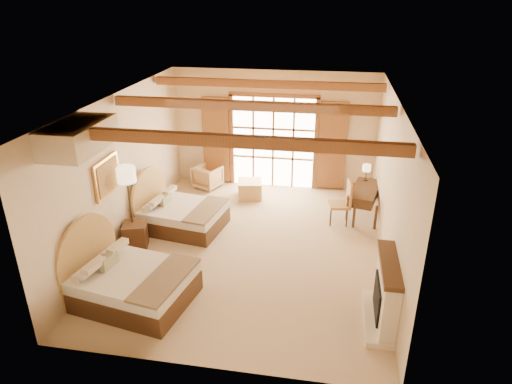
% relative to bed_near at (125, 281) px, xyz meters
% --- Properties ---
extents(floor, '(7.00, 7.00, 0.00)m').
position_rel_bed_near_xyz_m(floor, '(1.86, 2.16, -0.39)').
color(floor, tan).
rests_on(floor, ground).
extents(wall_back, '(5.50, 0.00, 5.50)m').
position_rel_bed_near_xyz_m(wall_back, '(1.86, 5.66, 1.21)').
color(wall_back, beige).
rests_on(wall_back, ground).
extents(wall_left, '(0.00, 7.00, 7.00)m').
position_rel_bed_near_xyz_m(wall_left, '(-0.89, 2.16, 1.21)').
color(wall_left, beige).
rests_on(wall_left, ground).
extents(wall_right, '(0.00, 7.00, 7.00)m').
position_rel_bed_near_xyz_m(wall_right, '(4.61, 2.16, 1.21)').
color(wall_right, beige).
rests_on(wall_right, ground).
extents(ceiling, '(7.00, 7.00, 0.00)m').
position_rel_bed_near_xyz_m(ceiling, '(1.86, 2.16, 2.81)').
color(ceiling, '#A87030').
rests_on(ceiling, ground).
extents(ceiling_beams, '(5.39, 4.60, 0.18)m').
position_rel_bed_near_xyz_m(ceiling_beams, '(1.86, 2.16, 2.69)').
color(ceiling_beams, '#99572C').
rests_on(ceiling_beams, ceiling).
extents(french_doors, '(3.95, 0.08, 2.60)m').
position_rel_bed_near_xyz_m(french_doors, '(1.86, 5.60, 0.86)').
color(french_doors, white).
rests_on(french_doors, ground).
extents(fireplace, '(0.46, 1.40, 1.16)m').
position_rel_bed_near_xyz_m(fireplace, '(4.45, 0.16, 0.12)').
color(fireplace, beige).
rests_on(fireplace, ground).
extents(painting, '(0.06, 0.95, 0.75)m').
position_rel_bed_near_xyz_m(painting, '(-0.85, 1.41, 1.36)').
color(painting, gold).
rests_on(painting, wall_left).
extents(canopy_valance, '(0.70, 1.40, 0.45)m').
position_rel_bed_near_xyz_m(canopy_valance, '(-0.54, 0.16, 2.56)').
color(canopy_valance, beige).
rests_on(canopy_valance, ceiling).
extents(bed_near, '(2.22, 1.82, 1.29)m').
position_rel_bed_near_xyz_m(bed_near, '(0.00, 0.00, 0.00)').
color(bed_near, '#4A2819').
rests_on(bed_near, floor).
extents(bed_far, '(2.02, 1.64, 1.20)m').
position_rel_bed_near_xyz_m(bed_far, '(0.01, 2.76, -0.03)').
color(bed_far, '#4A2819').
rests_on(bed_far, floor).
extents(nightstand, '(0.59, 0.59, 0.57)m').
position_rel_bed_near_xyz_m(nightstand, '(-0.57, 1.73, -0.11)').
color(nightstand, '#4A2819').
rests_on(nightstand, floor).
extents(floor_lamp, '(0.38, 0.38, 1.81)m').
position_rel_bed_near_xyz_m(floor_lamp, '(-0.64, 1.81, 1.15)').
color(floor_lamp, '#3D301F').
rests_on(floor_lamp, floor).
extents(armchair, '(0.87, 0.88, 0.62)m').
position_rel_bed_near_xyz_m(armchair, '(0.08, 5.15, -0.08)').
color(armchair, tan).
rests_on(armchair, floor).
extents(ottoman, '(0.72, 0.72, 0.45)m').
position_rel_bed_near_xyz_m(ottoman, '(1.37, 4.73, -0.17)').
color(ottoman, tan).
rests_on(ottoman, floor).
extents(desk, '(0.89, 1.47, 0.74)m').
position_rel_bed_near_xyz_m(desk, '(4.30, 4.07, 0.00)').
color(desk, '#4A2819').
rests_on(desk, floor).
extents(desk_chair, '(0.53, 0.53, 1.06)m').
position_rel_bed_near_xyz_m(desk_chair, '(3.74, 3.61, -0.06)').
color(desk_chair, '#B58D49').
rests_on(desk_chair, floor).
extents(desk_lamp, '(0.20, 0.20, 0.41)m').
position_rel_bed_near_xyz_m(desk_lamp, '(4.32, 4.58, 0.66)').
color(desk_lamp, '#3D301F').
rests_on(desk_lamp, desk).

